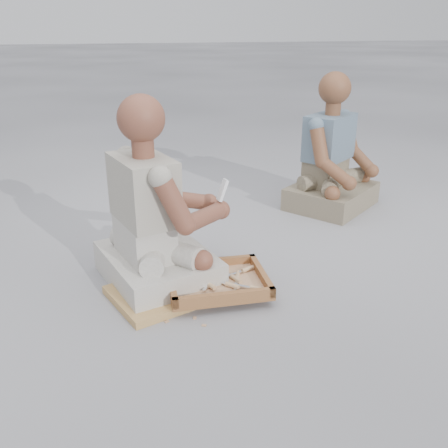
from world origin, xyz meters
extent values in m
plane|color=#A4A3A9|center=(0.00, 0.00, 0.00)|extent=(60.00, 60.00, 0.00)
cube|color=#AC8142|center=(-0.36, 0.02, 0.02)|extent=(0.67, 0.55, 0.04)
cube|color=brown|center=(-0.16, -0.03, 0.05)|extent=(0.48, 0.39, 0.01)
cube|color=brown|center=(-0.15, 0.14, 0.08)|extent=(0.47, 0.05, 0.05)
cube|color=brown|center=(-0.16, -0.20, 0.08)|extent=(0.47, 0.05, 0.05)
cube|color=brown|center=(0.06, -0.04, 0.08)|extent=(0.04, 0.37, 0.05)
cube|color=brown|center=(-0.38, -0.02, 0.08)|extent=(0.04, 0.37, 0.05)
cube|color=tan|center=(-0.16, -0.03, 0.06)|extent=(0.42, 0.33, 0.01)
cube|color=silver|center=(-0.09, 0.00, 0.07)|extent=(0.14, 0.07, 0.00)
cylinder|color=tan|center=(0.02, 0.04, 0.07)|extent=(0.07, 0.05, 0.02)
cube|color=silver|center=(-0.18, 0.01, 0.07)|extent=(0.12, 0.11, 0.00)
cylinder|color=tan|center=(-0.10, 0.08, 0.07)|extent=(0.07, 0.06, 0.02)
cube|color=silver|center=(-0.11, 0.06, 0.07)|extent=(0.07, 0.14, 0.00)
cylinder|color=tan|center=(-0.07, -0.04, 0.07)|extent=(0.05, 0.07, 0.02)
cube|color=silver|center=(-0.20, -0.05, 0.07)|extent=(0.08, 0.14, 0.00)
cylinder|color=tan|center=(-0.15, 0.04, 0.07)|extent=(0.05, 0.07, 0.02)
cube|color=silver|center=(-0.18, -0.02, 0.07)|extent=(0.11, 0.12, 0.00)
cylinder|color=tan|center=(-0.10, -0.10, 0.07)|extent=(0.06, 0.07, 0.02)
cube|color=silver|center=(-0.08, -0.10, 0.06)|extent=(0.06, 0.15, 0.00)
cylinder|color=tan|center=(-0.05, 0.00, 0.06)|extent=(0.04, 0.07, 0.02)
cube|color=silver|center=(-0.25, 0.02, 0.08)|extent=(0.08, 0.14, 0.00)
cylinder|color=tan|center=(-0.20, -0.08, 0.08)|extent=(0.05, 0.07, 0.02)
cube|color=silver|center=(-0.09, -0.10, 0.07)|extent=(0.13, 0.10, 0.00)
cylinder|color=tan|center=(0.00, -0.16, 0.07)|extent=(0.07, 0.06, 0.02)
cube|color=tan|center=(-0.43, -0.22, 0.00)|extent=(0.02, 0.02, 0.00)
cube|color=tan|center=(-0.14, -0.06, 0.00)|extent=(0.02, 0.02, 0.00)
cube|color=tan|center=(0.07, 0.27, 0.00)|extent=(0.02, 0.02, 0.00)
cube|color=tan|center=(-0.40, -0.11, 0.00)|extent=(0.02, 0.02, 0.00)
cube|color=tan|center=(0.07, 0.23, 0.00)|extent=(0.02, 0.02, 0.00)
cube|color=tan|center=(-0.28, -0.29, 0.00)|extent=(0.02, 0.02, 0.00)
cube|color=tan|center=(-0.30, -0.22, 0.00)|extent=(0.02, 0.02, 0.00)
cube|color=tan|center=(0.08, 0.17, 0.00)|extent=(0.02, 0.02, 0.00)
cube|color=tan|center=(0.06, 0.33, 0.00)|extent=(0.02, 0.02, 0.00)
cube|color=tan|center=(-0.37, 0.26, 0.00)|extent=(0.02, 0.02, 0.00)
cube|color=tan|center=(-0.16, -0.03, 0.00)|extent=(0.02, 0.02, 0.00)
cube|color=beige|center=(-0.41, 0.17, 0.08)|extent=(0.61, 0.70, 0.15)
cube|color=beige|center=(-0.47, 0.15, 0.24)|extent=(0.29, 0.37, 0.18)
cube|color=#A59E92|center=(-0.46, 0.15, 0.49)|extent=(0.32, 0.41, 0.31)
sphere|color=brown|center=(-0.45, 0.16, 0.81)|extent=(0.21, 0.21, 0.21)
sphere|color=brown|center=(-0.12, 0.32, 0.34)|extent=(0.10, 0.10, 0.10)
sphere|color=brown|center=(-0.08, 0.20, 0.34)|extent=(0.10, 0.10, 0.10)
cube|color=gray|center=(0.90, 0.96, 0.08)|extent=(0.75, 0.73, 0.15)
cube|color=gray|center=(0.87, 1.01, 0.24)|extent=(0.38, 0.36, 0.18)
cube|color=slate|center=(0.87, 1.00, 0.48)|extent=(0.42, 0.40, 0.30)
sphere|color=brown|center=(0.88, 0.99, 0.81)|extent=(0.21, 0.21, 0.21)
sphere|color=brown|center=(1.17, 0.91, 0.25)|extent=(0.09, 0.09, 0.09)
sphere|color=brown|center=(0.88, 0.69, 0.25)|extent=(0.09, 0.09, 0.09)
cube|color=white|center=(-0.07, 0.20, 0.44)|extent=(0.06, 0.05, 0.11)
cube|color=black|center=(-0.07, 0.20, 0.45)|extent=(0.02, 0.04, 0.04)
camera|label=1|loc=(-0.64, -2.06, 1.21)|focal=40.00mm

